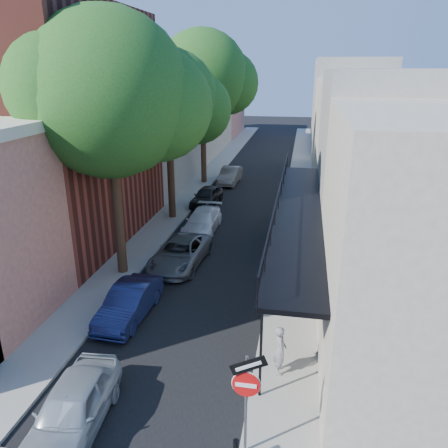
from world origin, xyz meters
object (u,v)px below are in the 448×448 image
at_px(parked_car_f, 230,175).
at_px(pedestrian, 280,350).
at_px(parked_car_b, 129,303).
at_px(parked_car_e, 207,196).
at_px(parked_car_c, 180,253).
at_px(sign_post, 246,388).
at_px(oak_near, 121,98).
at_px(parked_car_a, 72,409).
at_px(oak_far, 209,78).
at_px(oak_mid, 175,103).
at_px(parked_car_d, 202,221).

xyz_separation_m(parked_car_f, pedestrian, (5.49, -23.25, 0.26)).
bearing_deg(parked_car_b, parked_car_e, 93.60).
xyz_separation_m(parked_car_c, pedestrian, (5.20, -7.20, 0.29)).
height_order(sign_post, parked_car_b, sign_post).
distance_m(oak_near, parked_car_a, 11.91).
bearing_deg(oak_far, oak_near, -90.04).
height_order(oak_mid, parked_car_c, oak_mid).
bearing_deg(oak_mid, parked_car_c, -73.67).
height_order(oak_far, parked_car_d, oak_far).
relative_size(oak_near, oak_mid, 1.12).
height_order(oak_far, parked_car_b, oak_far).
height_order(parked_car_b, parked_car_d, parked_car_b).
height_order(sign_post, parked_car_e, sign_post).
distance_m(parked_car_f, pedestrian, 23.89).
xyz_separation_m(sign_post, parked_car_d, (-4.56, 15.10, -1.41)).
distance_m(parked_car_a, pedestrian, 6.09).
height_order(parked_car_a, parked_car_d, parked_car_a).
relative_size(parked_car_a, parked_car_c, 0.88).
xyz_separation_m(oak_far, pedestrian, (7.15, -23.13, -7.34)).
bearing_deg(oak_near, parked_car_f, 84.41).
relative_size(sign_post, oak_near, 0.26).
xyz_separation_m(oak_near, parked_car_a, (1.97, -9.28, -7.20)).
bearing_deg(parked_car_a, pedestrian, 26.84).
distance_m(parked_car_c, parked_car_d, 4.73).
bearing_deg(oak_mid, parked_car_b, -83.32).
bearing_deg(parked_car_e, sign_post, -68.19).
bearing_deg(parked_car_f, parked_car_c, -86.91).
relative_size(oak_far, parked_car_c, 2.61).
bearing_deg(parked_car_f, parked_car_b, -88.91).
xyz_separation_m(parked_car_d, parked_car_e, (-0.86, 5.06, 0.02)).
bearing_deg(parked_car_c, sign_post, -62.04).
xyz_separation_m(parked_car_c, parked_car_e, (-0.86, 9.79, 0.01)).
height_order(oak_near, parked_car_b, oak_near).
bearing_deg(parked_car_d, oak_far, 100.58).
height_order(sign_post, parked_car_f, sign_post).
bearing_deg(parked_car_d, parked_car_c, -89.32).
bearing_deg(oak_near, parked_car_b, -70.73).
xyz_separation_m(oak_far, parked_car_e, (1.09, -6.14, -7.62)).
distance_m(oak_near, parked_car_b, 8.28).
xyz_separation_m(sign_post, oak_mid, (-6.58, 17.26, 5.02)).
xyz_separation_m(oak_mid, parked_car_b, (1.38, -11.76, -6.42)).
xyz_separation_m(parked_car_c, parked_car_f, (-0.29, 16.05, 0.03)).
height_order(oak_mid, pedestrian, oak_mid).
relative_size(parked_car_d, pedestrian, 2.69).
height_order(parked_car_c, parked_car_d, parked_car_c).
bearing_deg(parked_car_f, pedestrian, -74.67).
distance_m(oak_far, parked_car_e, 9.84).
relative_size(parked_car_a, parked_car_e, 1.06).
relative_size(oak_far, parked_car_d, 2.76).
distance_m(parked_car_a, parked_car_f, 26.41).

